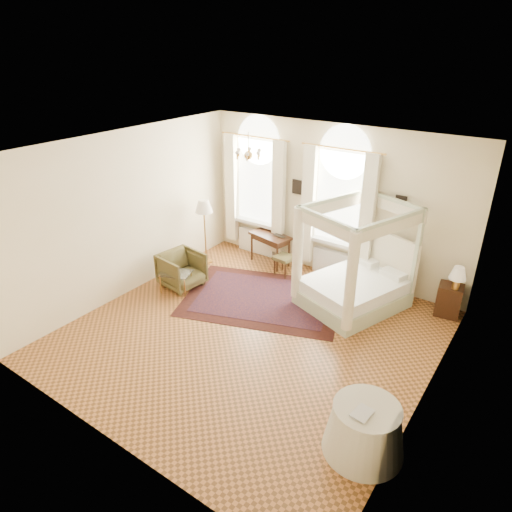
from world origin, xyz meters
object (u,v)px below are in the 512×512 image
Objects in this scene: nightstand at (449,300)px; stool at (284,259)px; armchair at (182,270)px; coffee_table at (176,274)px; canopy_bed at (353,284)px; floor_lamp at (204,209)px; writing_desk at (270,239)px; side_table at (365,429)px.

nightstand is 3.46m from stool.
armchair reaches higher than coffee_table.
armchair is (-3.30, -1.34, -0.09)m from canopy_bed.
armchair is at bearing 102.38° from coffee_table.
nightstand is at bearing -59.85° from armchair.
floor_lamp reaches higher than nightstand.
writing_desk reaches higher than nightstand.
writing_desk is 2.32× the size of stool.
armchair is (-1.51, -1.68, -0.00)m from stool.
coffee_table is (-0.89, -2.23, -0.23)m from writing_desk.
side_table reaches higher than nightstand.
canopy_bed is at bearing -10.75° from stool.
writing_desk is at bearing 164.70° from canopy_bed.
coffee_table is (-1.46, -1.92, 0.01)m from stool.
writing_desk reaches higher than coffee_table.
canopy_bed is at bearing -60.55° from armchair.
canopy_bed is 3.10× the size of coffee_table.
floor_lamp is at bearing 23.24° from armchair.
nightstand is at bearing 25.30° from coffee_table.
nightstand is at bearing 24.10° from canopy_bed.
armchair is at bearing -132.08° from stool.
armchair is 1.53m from floor_lamp.
canopy_bed is at bearing 25.90° from coffee_table.
stool is 0.43× the size of side_table.
floor_lamp is at bearing -177.26° from canopy_bed.
writing_desk is (-2.36, 0.65, 0.15)m from canopy_bed.
stool is (-1.79, 0.34, -0.09)m from canopy_bed.
canopy_bed is 2.46m from writing_desk.
writing_desk is at bearing 135.84° from side_table.
stool is at bearing 169.25° from canopy_bed.
side_table is at bearing -90.67° from nightstand.
floor_lamp reaches higher than coffee_table.
floor_lamp is at bearing -147.08° from writing_desk.
nightstand is (1.65, 0.74, -0.16)m from canopy_bed.
coffee_table is at bearing -160.18° from armchair.
side_table is at bearing -30.07° from floor_lamp.
writing_desk is at bearing -17.92° from armchair.
floor_lamp is at bearing 105.22° from coffee_table.
side_table is at bearing -63.45° from canopy_bed.
side_table is (4.90, -1.87, -0.03)m from armchair.
canopy_bed is 3.61m from coffee_table.
armchair is at bearing -157.29° from nightstand.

